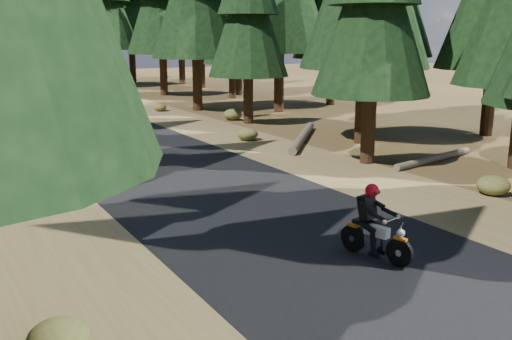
{
  "coord_description": "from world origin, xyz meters",
  "views": [
    {
      "loc": [
        -6.56,
        -9.64,
        4.18
      ],
      "look_at": [
        0.0,
        1.5,
        1.1
      ],
      "focal_mm": 40.0,
      "sensor_mm": 36.0,
      "label": 1
    }
  ],
  "objects_px": {
    "log_near": "(303,137)",
    "rider_follow": "(117,157)",
    "rider_lead": "(376,235)",
    "log_far": "(434,159)"
  },
  "relations": [
    {
      "from": "log_near",
      "to": "rider_follow",
      "type": "xyz_separation_m",
      "value": [
        -8.12,
        -1.66,
        0.36
      ]
    },
    {
      "from": "rider_lead",
      "to": "rider_follow",
      "type": "height_order",
      "value": "rider_follow"
    },
    {
      "from": "log_far",
      "to": "log_near",
      "type": "bearing_deg",
      "value": 95.58
    },
    {
      "from": "rider_follow",
      "to": "log_near",
      "type": "bearing_deg",
      "value": -161.8
    },
    {
      "from": "log_near",
      "to": "rider_lead",
      "type": "distance_m",
      "value": 12.44
    },
    {
      "from": "log_far",
      "to": "rider_lead",
      "type": "xyz_separation_m",
      "value": [
        -7.51,
        -5.44,
        0.37
      ]
    },
    {
      "from": "rider_lead",
      "to": "rider_follow",
      "type": "bearing_deg",
      "value": -89.94
    },
    {
      "from": "log_near",
      "to": "rider_follow",
      "type": "bearing_deg",
      "value": 143.47
    },
    {
      "from": "rider_lead",
      "to": "log_near",
      "type": "bearing_deg",
      "value": -131.7
    },
    {
      "from": "log_near",
      "to": "rider_follow",
      "type": "distance_m",
      "value": 8.29
    }
  ]
}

